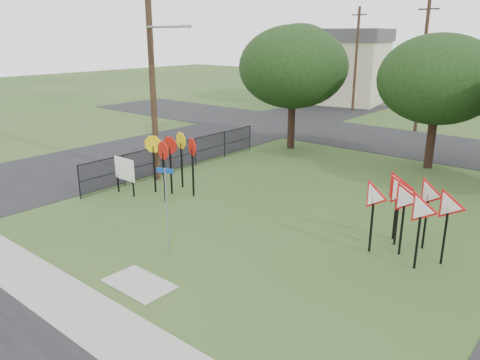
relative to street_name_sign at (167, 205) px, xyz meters
name	(u,v)px	position (x,y,z in m)	size (l,w,h in m)	color
ground	(200,254)	(0.86, 0.52, -1.63)	(140.00, 140.00, 0.00)	#28451A
sidewalk	(82,312)	(0.86, -3.68, -1.62)	(30.00, 1.60, 0.02)	gray
planting_strip	(37,334)	(0.86, -4.88, -1.62)	(30.00, 0.80, 0.02)	#28451A
street_left	(176,145)	(-11.14, 10.52, -1.62)	(8.00, 50.00, 0.02)	black
street_far	(423,145)	(0.86, 20.52, -1.62)	(60.00, 8.00, 0.02)	black
curb_pad	(139,284)	(0.86, -1.88, -1.62)	(2.00, 1.20, 0.02)	gray
street_name_sign	(167,205)	(0.00, 0.00, 0.00)	(0.55, 0.23, 2.81)	gray
stop_sign_cluster	(172,152)	(-4.18, 4.02, 0.27)	(2.39, 1.94, 2.57)	black
yield_sign_cluster	(410,200)	(5.78, 4.87, 0.16)	(3.09, 1.83, 2.43)	black
info_board	(125,170)	(-5.76, 2.65, -0.55)	(1.30, 0.05, 1.63)	black
utility_pole_main	(153,69)	(-6.38, 5.02, 3.59)	(3.55, 0.33, 10.00)	#3A281B
far_pole_a	(422,66)	(-1.14, 24.52, 2.97)	(1.40, 0.24, 9.00)	#3A281B
far_pole_c	(356,59)	(-9.14, 30.52, 2.97)	(1.40, 0.24, 9.00)	#3A281B
fence_run	(180,155)	(-6.74, 6.77, -0.84)	(0.05, 11.55, 1.50)	black
house_left	(337,66)	(-13.14, 34.52, 2.02)	(10.58, 8.88, 7.20)	beige
tree_near_left	(293,67)	(-5.14, 14.52, 3.23)	(6.40, 6.40, 7.27)	black
tree_near_mid	(438,80)	(2.86, 15.52, 2.91)	(6.00, 6.00, 6.80)	black
tree_far_left	(299,51)	(-15.14, 30.52, 3.55)	(6.80, 6.80, 7.73)	black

